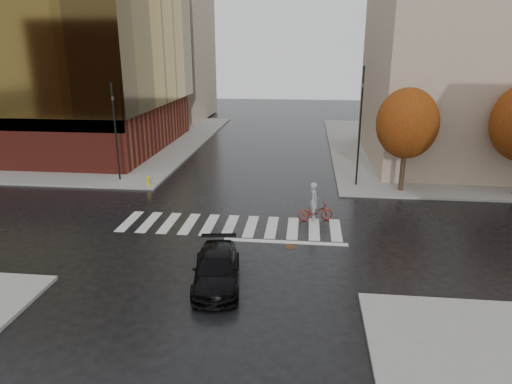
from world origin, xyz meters
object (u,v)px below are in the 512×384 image
Objects in this scene: sedan at (217,269)px; fire_hydrant at (148,181)px; traffic_light_ne at (361,118)px; cyclist at (315,208)px; traffic_light_nw at (115,127)px.

sedan is 14.00m from fire_hydrant.
traffic_light_ne is (6.76, 13.96, 3.95)m from sedan.
traffic_light_ne reaches higher than cyclist.
traffic_light_ne is 11.80× the size of fire_hydrant.
sedan reaches higher than fire_hydrant.
cyclist is 15.03m from traffic_light_nw.
sedan is at bearing 44.77° from traffic_light_nw.
traffic_light_ne is (16.26, 0.58, 0.74)m from traffic_light_nw.
traffic_light_ne is at bearing 101.43° from traffic_light_nw.
sedan is at bearing -60.00° from fire_hydrant.
cyclist is 3.28× the size of fire_hydrant.
fire_hydrant is (2.50, -1.26, -3.34)m from traffic_light_nw.
traffic_light_nw is 0.86× the size of traffic_light_ne.
cyclist is at bearing 53.74° from sedan.
sedan is at bearing 62.45° from traffic_light_ne.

